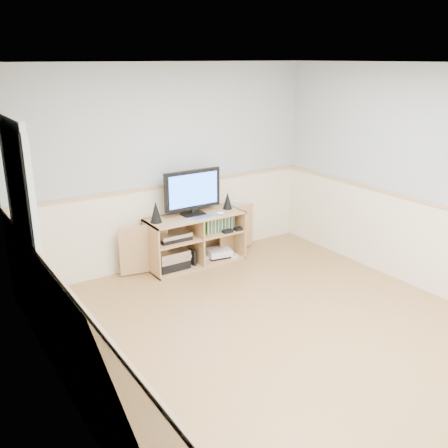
{
  "coord_description": "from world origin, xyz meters",
  "views": [
    {
      "loc": [
        -2.79,
        -3.23,
        2.55
      ],
      "look_at": [
        0.11,
        1.2,
        0.77
      ],
      "focal_mm": 40.0,
      "sensor_mm": 36.0,
      "label": 1
    }
  ],
  "objects_px": {
    "media_cabinet": "(193,238)",
    "keyboard": "(205,217)",
    "game_consoles": "(217,253)",
    "monitor": "(193,191)"
  },
  "relations": [
    {
      "from": "monitor",
      "to": "keyboard",
      "type": "distance_m",
      "value": 0.36
    },
    {
      "from": "keyboard",
      "to": "game_consoles",
      "type": "height_order",
      "value": "keyboard"
    },
    {
      "from": "keyboard",
      "to": "game_consoles",
      "type": "bearing_deg",
      "value": 20.81
    },
    {
      "from": "media_cabinet",
      "to": "keyboard",
      "type": "distance_m",
      "value": 0.38
    },
    {
      "from": "monitor",
      "to": "game_consoles",
      "type": "xyz_separation_m",
      "value": [
        0.33,
        -0.06,
        -0.89
      ]
    },
    {
      "from": "media_cabinet",
      "to": "keyboard",
      "type": "bearing_deg",
      "value": -74.07
    },
    {
      "from": "monitor",
      "to": "keyboard",
      "type": "relative_size",
      "value": 2.44
    },
    {
      "from": "media_cabinet",
      "to": "monitor",
      "type": "height_order",
      "value": "monitor"
    },
    {
      "from": "monitor",
      "to": "media_cabinet",
      "type": "bearing_deg",
      "value": 90.0
    },
    {
      "from": "monitor",
      "to": "game_consoles",
      "type": "height_order",
      "value": "monitor"
    }
  ]
}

